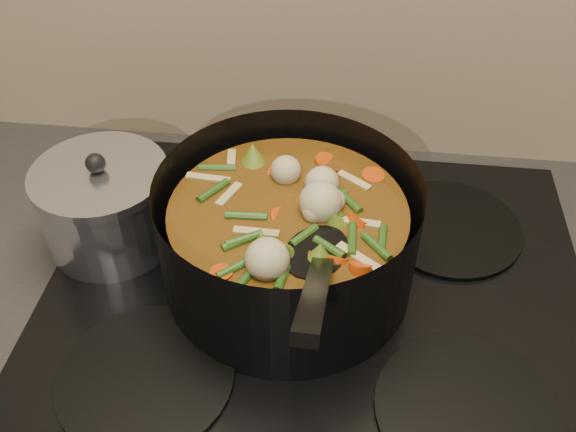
# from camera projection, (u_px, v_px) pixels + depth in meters

# --- Properties ---
(stovetop) EXTENTS (0.62, 0.54, 0.03)m
(stovetop) POSITION_uv_depth(u_px,v_px,m) (314.00, 300.00, 0.74)
(stovetop) COLOR black
(stovetop) RESTS_ON counter
(stockpot) EXTENTS (0.33, 0.41, 0.21)m
(stockpot) POSITION_uv_depth(u_px,v_px,m) (288.00, 238.00, 0.71)
(stockpot) COLOR black
(stockpot) RESTS_ON stovetop
(saucepan) EXTENTS (0.16, 0.16, 0.13)m
(saucepan) POSITION_uv_depth(u_px,v_px,m) (106.00, 206.00, 0.76)
(saucepan) COLOR silver
(saucepan) RESTS_ON stovetop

